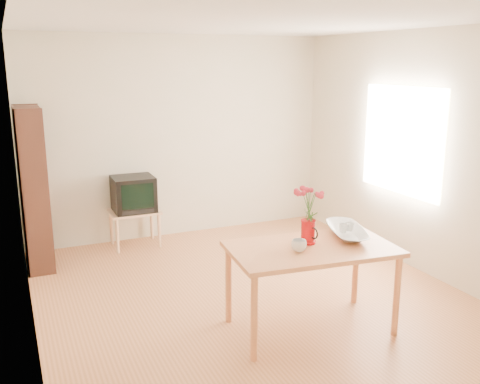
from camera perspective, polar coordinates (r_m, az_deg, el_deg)
name	(u,v)px	position (r m, az deg, el deg)	size (l,w,h in m)	color
room	(256,167)	(4.99, 1.68, 2.66)	(4.50, 4.50, 4.50)	#B46D3F
table	(312,256)	(4.57, 7.64, -6.76)	(1.46, 0.92, 0.75)	#CB7645
tv_stand	(135,216)	(6.79, -11.19, -2.55)	(0.60, 0.45, 0.46)	#E2AE7F
bookshelf	(34,194)	(6.32, -21.09, -0.17)	(0.28, 0.70, 1.80)	#341911
pitcher	(308,232)	(4.59, 7.25, -4.30)	(0.14, 0.21, 0.21)	red
flowers	(309,202)	(4.52, 7.36, -1.06)	(0.24, 0.24, 0.33)	#D83248
mug	(299,246)	(4.40, 6.31, -5.71)	(0.13, 0.13, 0.10)	white
bowl	(348,213)	(4.81, 11.40, -2.21)	(0.44, 0.44, 0.42)	white
teacup_a	(344,218)	(4.80, 10.99, -2.73)	(0.07, 0.07, 0.07)	white
teacup_b	(350,216)	(4.87, 11.68, -2.56)	(0.07, 0.07, 0.07)	white
television	(133,193)	(6.73, -11.33, -0.12)	(0.50, 0.47, 0.43)	black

